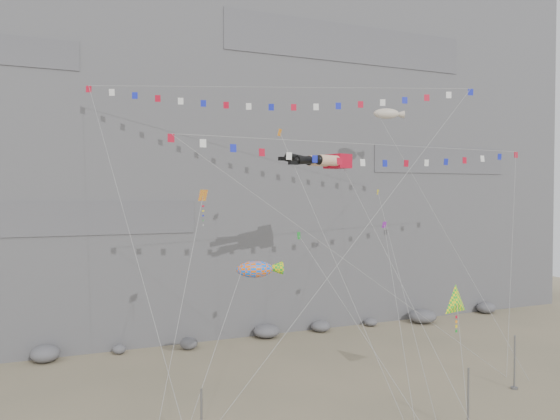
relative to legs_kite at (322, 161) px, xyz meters
name	(u,v)px	position (x,y,z in m)	size (l,w,h in m)	color
ground	(356,397)	(-0.28, -5.77, -16.74)	(120.00, 120.00, 0.00)	gray
cliff	(221,105)	(-0.28, 26.23, 8.26)	(80.00, 28.00, 50.00)	slate
talus_boulders	(266,331)	(-0.28, 11.23, -16.14)	(60.00, 3.00, 1.20)	slate
anchor_pole_center	(468,401)	(2.76, -13.38, -14.79)	(0.12, 0.12, 3.89)	slate
anchor_pole_right	(515,362)	(11.01, -8.97, -14.78)	(0.12, 0.12, 3.92)	slate
legs_kite	(322,161)	(0.00, 0.00, 0.00)	(6.57, 16.35, 22.57)	red
flag_banner_upper	(282,88)	(-1.66, 4.08, 6.34)	(30.16, 19.90, 29.32)	red
flag_banner_lower	(374,145)	(3.96, -1.30, 1.31)	(32.85, 7.06, 20.84)	red
harlequin_kite	(203,197)	(-10.64, -3.72, -2.78)	(5.10, 5.92, 15.46)	red
fish_windsock	(255,270)	(-7.16, -4.00, -7.69)	(8.93, 7.82, 13.28)	orange
delta_kite	(457,303)	(5.91, -8.72, -10.13)	(4.66, 5.51, 9.00)	yellow
blimp_windsock	(387,114)	(10.22, 6.24, 5.07)	(5.09, 15.74, 26.40)	beige
small_kite_a	(282,137)	(-3.40, 0.20, 1.79)	(3.36, 13.87, 23.11)	orange
small_kite_b	(385,227)	(5.36, -0.75, -5.33)	(5.14, 10.79, 16.05)	purple
small_kite_c	(301,238)	(-3.10, -2.61, -5.81)	(3.78, 12.11, 16.20)	#169125
small_kite_d	(379,197)	(6.93, 2.47, -2.88)	(5.72, 15.08, 20.97)	yellow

